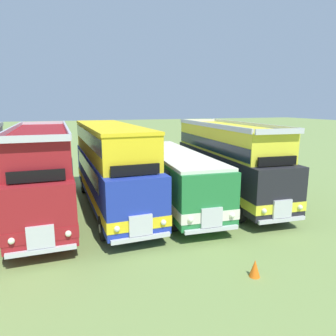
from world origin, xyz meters
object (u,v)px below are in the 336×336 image
at_px(bus_ninth_in_row, 227,159).
at_px(bus_sixth_in_row, 43,170).
at_px(bus_eighth_in_row, 174,174).
at_px(cone_near_end, 255,268).
at_px(bus_seventh_in_row, 111,163).

bearing_deg(bus_ninth_in_row, bus_sixth_in_row, 178.81).
relative_size(bus_eighth_in_row, bus_ninth_in_row, 0.99).
relative_size(bus_ninth_in_row, cone_near_end, 18.59).
bearing_deg(bus_seventh_in_row, bus_eighth_in_row, -9.36).
height_order(bus_eighth_in_row, bus_ninth_in_row, bus_ninth_in_row).
xyz_separation_m(bus_seventh_in_row, bus_ninth_in_row, (6.74, -0.44, -0.12)).
bearing_deg(bus_eighth_in_row, bus_ninth_in_row, 1.99).
bearing_deg(bus_seventh_in_row, bus_ninth_in_row, -3.72).
distance_m(bus_sixth_in_row, cone_near_end, 10.86).
xyz_separation_m(bus_eighth_in_row, bus_ninth_in_row, (3.37, 0.12, 0.61)).
height_order(bus_seventh_in_row, bus_ninth_in_row, bus_ninth_in_row).
bearing_deg(bus_sixth_in_row, bus_ninth_in_row, -1.19).
distance_m(bus_ninth_in_row, cone_near_end, 9.04).
bearing_deg(bus_ninth_in_row, bus_eighth_in_row, -178.01).
distance_m(bus_eighth_in_row, bus_ninth_in_row, 3.42).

